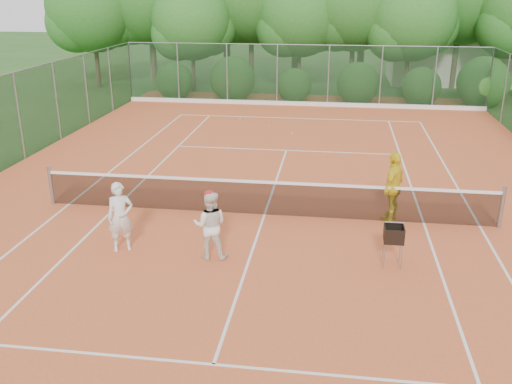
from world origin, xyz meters
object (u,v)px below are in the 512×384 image
player_white (121,217)px  ball_hopper (394,235)px  player_center_grp (210,225)px  player_yellow (393,186)px

player_white → ball_hopper: 6.05m
ball_hopper → player_center_grp: bearing=163.8°
player_white → player_center_grp: bearing=-28.8°
player_yellow → ball_hopper: 2.69m
player_white → player_yellow: 6.81m
player_center_grp → ball_hopper: player_center_grp is taller
player_yellow → ball_hopper: size_ratio=1.97×
player_center_grp → ball_hopper: 3.96m
player_white → player_yellow: (6.25, 2.72, 0.10)m
player_center_grp → ball_hopper: bearing=2.1°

